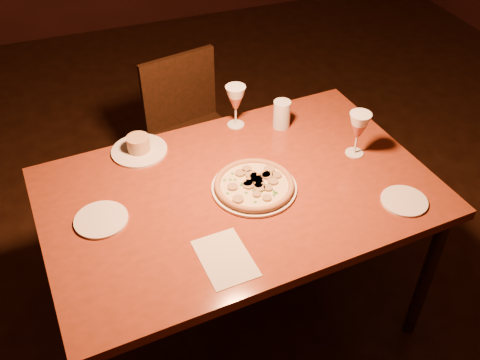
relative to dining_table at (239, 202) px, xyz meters
name	(u,v)px	position (x,y,z in m)	size (l,w,h in m)	color
floor	(289,303)	(0.25, -0.03, -0.74)	(7.00, 7.00, 0.00)	#321B10
dining_table	(239,202)	(0.00, 0.00, 0.00)	(1.58, 1.08, 0.81)	maroon
chair_far	(192,130)	(0.05, 0.88, -0.23)	(0.51, 0.51, 0.89)	black
pizza_plate	(254,185)	(0.05, -0.02, 0.09)	(0.33, 0.33, 0.04)	white
ramekin_saucer	(139,147)	(-0.31, 0.37, 0.10)	(0.24, 0.24, 0.08)	white
wine_glass_far	(236,106)	(0.14, 0.42, 0.17)	(0.09, 0.09, 0.20)	#AB5847
wine_glass_right	(357,134)	(0.54, 0.04, 0.17)	(0.09, 0.09, 0.20)	#AB5847
water_tumbler	(282,114)	(0.33, 0.34, 0.14)	(0.08, 0.08, 0.13)	silver
side_plate_left	(101,220)	(-0.54, 0.01, 0.08)	(0.20, 0.20, 0.01)	white
side_plate_near	(404,201)	(0.56, -0.29, 0.08)	(0.18, 0.18, 0.01)	white
menu_card	(225,258)	(-0.17, -0.32, 0.07)	(0.17, 0.24, 0.00)	beige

